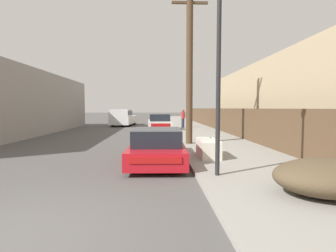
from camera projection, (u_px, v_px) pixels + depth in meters
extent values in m
plane|color=#4F4C49|center=(8.00, 243.00, 3.75)|extent=(220.00, 220.00, 0.00)
cube|color=gray|center=(187.00, 126.00, 27.39)|extent=(4.20, 63.00, 0.12)
cube|color=silver|center=(208.00, 148.00, 9.74)|extent=(0.69, 1.63, 0.62)
cube|color=white|center=(208.00, 140.00, 9.71)|extent=(0.67, 1.57, 0.03)
cube|color=#333335|center=(210.00, 137.00, 10.22)|extent=(0.03, 0.20, 0.02)
cube|color=gray|center=(207.00, 138.00, 9.97)|extent=(0.69, 0.08, 0.01)
cube|color=gray|center=(209.00, 140.00, 9.47)|extent=(0.69, 0.08, 0.01)
cube|color=red|center=(157.00, 150.00, 9.34)|extent=(1.94, 4.46, 0.54)
cube|color=black|center=(157.00, 137.00, 8.90)|extent=(1.63, 2.16, 0.54)
cube|color=#B21414|center=(156.00, 160.00, 7.11)|extent=(1.43, 0.06, 0.19)
cylinder|color=black|center=(139.00, 147.00, 10.70)|extent=(0.22, 0.65, 0.65)
cylinder|color=black|center=(178.00, 147.00, 10.72)|extent=(0.22, 0.65, 0.65)
cylinder|color=black|center=(130.00, 161.00, 7.96)|extent=(0.22, 0.65, 0.65)
cylinder|color=black|center=(183.00, 161.00, 7.99)|extent=(0.22, 0.65, 0.65)
cube|color=silver|center=(159.00, 125.00, 22.27)|extent=(2.04, 4.72, 0.72)
cube|color=black|center=(159.00, 117.00, 22.04)|extent=(1.71, 2.66, 0.57)
cube|color=#B21414|center=(161.00, 125.00, 19.93)|extent=(1.47, 0.08, 0.25)
cylinder|color=black|center=(150.00, 126.00, 23.66)|extent=(0.22, 0.66, 0.65)
cylinder|color=black|center=(168.00, 126.00, 23.78)|extent=(0.22, 0.66, 0.65)
cylinder|color=black|center=(150.00, 128.00, 20.78)|extent=(0.22, 0.66, 0.65)
cylinder|color=black|center=(170.00, 128.00, 20.90)|extent=(0.22, 0.66, 0.65)
cube|color=silver|center=(124.00, 120.00, 29.03)|extent=(2.45, 5.84, 0.83)
cube|color=silver|center=(121.00, 113.00, 27.41)|extent=(2.10, 2.70, 0.75)
cube|color=black|center=(121.00, 113.00, 27.41)|extent=(2.14, 2.65, 0.41)
cylinder|color=black|center=(129.00, 123.00, 27.25)|extent=(0.32, 0.87, 0.86)
cylinder|color=black|center=(113.00, 122.00, 27.31)|extent=(0.32, 0.87, 0.86)
cylinder|color=black|center=(134.00, 121.00, 30.78)|extent=(0.32, 0.87, 0.86)
cylinder|color=black|center=(120.00, 121.00, 30.84)|extent=(0.32, 0.87, 0.86)
cylinder|color=#4C3826|center=(189.00, 66.00, 13.14)|extent=(0.34, 0.34, 7.79)
cube|color=#4C3826|center=(190.00, 3.00, 12.93)|extent=(1.80, 0.12, 0.12)
cylinder|color=#232326|center=(218.00, 86.00, 6.90)|extent=(0.12, 0.12, 4.80)
ellipsoid|color=brown|center=(329.00, 177.00, 5.39)|extent=(2.26, 1.74, 0.77)
cube|color=brown|center=(218.00, 119.00, 22.13)|extent=(0.08, 40.00, 1.78)
cube|color=tan|center=(304.00, 101.00, 16.37)|extent=(6.00, 22.10, 4.79)
cylinder|color=#282D42|center=(183.00, 123.00, 24.30)|extent=(0.28, 0.28, 0.83)
cylinder|color=#B72D33|center=(183.00, 115.00, 24.25)|extent=(0.34, 0.34, 0.66)
sphere|color=#8C664C|center=(183.00, 110.00, 24.22)|extent=(0.25, 0.25, 0.25)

